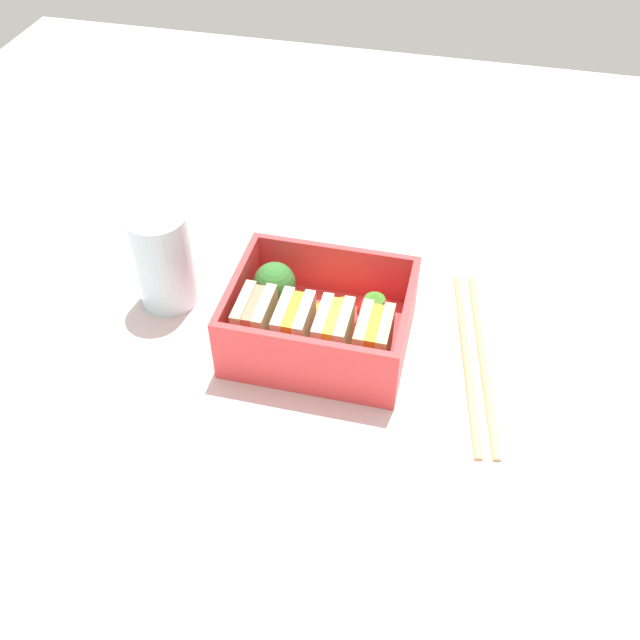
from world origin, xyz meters
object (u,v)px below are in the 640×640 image
sandwich_left (373,342)px  strawberry_far_left (374,310)px  sandwich_center (294,328)px  drinking_glass (163,260)px  carrot_stick_far_left (330,310)px  sandwich_center_right (255,322)px  chopstick_pair (475,356)px  sandwich_center_left (333,335)px  broccoli_floret (275,284)px

sandwich_left → strawberry_far_left: (0.70, -4.47, -0.79)cm
sandwich_center → drinking_glass: drinking_glass is taller
carrot_stick_far_left → sandwich_center_right: bearing=40.1°
sandwich_left → sandwich_center_right: bearing=0.0°
sandwich_left → strawberry_far_left: 4.59cm
chopstick_pair → drinking_glass: bearing=-2.4°
sandwich_center_right → strawberry_far_left: size_ratio=1.34×
sandwich_center_left → drinking_glass: 17.22cm
sandwich_left → carrot_stick_far_left: sandwich_left is taller
carrot_stick_far_left → broccoli_floret: size_ratio=0.77×
sandwich_center_right → drinking_glass: size_ratio=0.51×
sandwich_left → sandwich_center_right: (9.97, 0.00, 0.00)cm
sandwich_center → sandwich_center_left: bearing=180.0°
sandwich_center_right → drinking_glass: drinking_glass is taller
sandwich_center → sandwich_center_right: 3.32cm
sandwich_left → sandwich_center: 6.65cm
drinking_glass → chopstick_pair: bearing=177.6°
sandwich_center_left → broccoli_floret: size_ratio=1.01×
sandwich_center → drinking_glass: (13.24, -4.61, 1.09)cm
sandwich_center_left → chopstick_pair: bearing=-163.6°
sandwich_center → drinking_glass: size_ratio=0.51×
sandwich_center → sandwich_left: bearing=180.0°
sandwich_center_left → chopstick_pair: (-11.71, -3.45, -3.25)cm
carrot_stick_far_left → drinking_glass: bearing=-0.3°
sandwich_center_right → strawberry_far_left: 10.32cm
drinking_glass → sandwich_center: bearing=160.8°
sandwich_center → strawberry_far_left: sandwich_center is taller
strawberry_far_left → chopstick_pair: size_ratio=0.17×
sandwich_left → sandwich_center_right: same height
sandwich_center_right → broccoli_floret: bearing=-95.2°
carrot_stick_far_left → broccoli_floret: broccoli_floret is taller
sandwich_center_right → carrot_stick_far_left: 7.23cm
carrot_stick_far_left → drinking_glass: drinking_glass is taller
chopstick_pair → carrot_stick_far_left: bearing=-4.8°
sandwich_center_left → strawberry_far_left: 5.24cm
sandwich_center_left → sandwich_center: size_ratio=1.00×
sandwich_center_left → carrot_stick_far_left: bearing=-74.4°
sandwich_center → strawberry_far_left: 7.48cm
sandwich_center_right → broccoli_floret: same height
sandwich_left → chopstick_pair: 9.64cm
strawberry_far_left → drinking_glass: drinking_glass is taller
sandwich_center → carrot_stick_far_left: sandwich_center is taller
sandwich_left → drinking_glass: size_ratio=0.51×
sandwich_center → carrot_stick_far_left: (-2.05, -4.54, -1.67)cm
sandwich_left → broccoli_floret: bearing=-25.1°
sandwich_center_right → carrot_stick_far_left: (-5.38, -4.54, -1.67)cm
sandwich_left → carrot_stick_far_left: bearing=-44.6°
drinking_glass → carrot_stick_far_left: bearing=179.7°
chopstick_pair → sandwich_left: bearing=22.3°
strawberry_far_left → carrot_stick_far_left: strawberry_far_left is taller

